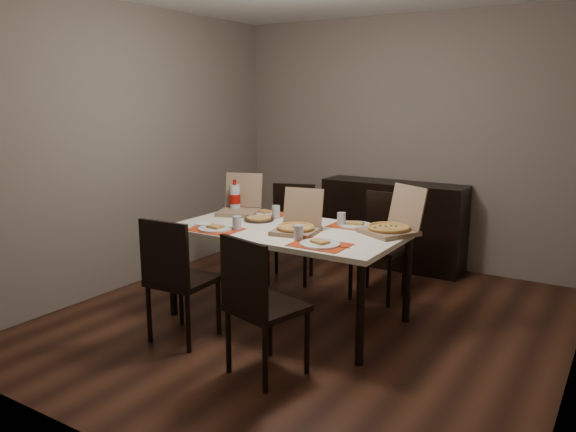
% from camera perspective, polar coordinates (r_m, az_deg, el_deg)
% --- Properties ---
extents(ground, '(3.80, 4.00, 0.02)m').
position_cam_1_polar(ground, '(4.63, 2.03, -10.58)').
color(ground, '#432214').
rests_on(ground, ground).
extents(room_walls, '(3.84, 4.02, 2.62)m').
position_cam_1_polar(room_walls, '(4.65, 4.92, 11.55)').
color(room_walls, gray).
rests_on(room_walls, ground).
extents(sideboard, '(1.50, 0.40, 0.90)m').
position_cam_1_polar(sideboard, '(6.03, 10.57, -0.83)').
color(sideboard, black).
rests_on(sideboard, ground).
extents(dining_table, '(1.80, 1.00, 0.75)m').
position_cam_1_polar(dining_table, '(4.45, 0.00, -2.10)').
color(dining_table, '#F3EBCC').
rests_on(dining_table, ground).
extents(chair_near_left, '(0.44, 0.44, 0.93)m').
position_cam_1_polar(chair_near_left, '(4.14, -11.28, -5.90)').
color(chair_near_left, black).
rests_on(chair_near_left, ground).
extents(chair_near_right, '(0.51, 0.51, 0.93)m').
position_cam_1_polar(chair_near_right, '(3.56, -3.01, -8.65)').
color(chair_near_right, black).
rests_on(chair_near_right, ground).
extents(chair_far_left, '(0.54, 0.54, 0.93)m').
position_cam_1_polar(chair_far_left, '(5.49, 0.37, -1.21)').
color(chair_far_left, black).
rests_on(chair_far_left, ground).
extents(chair_far_right, '(0.42, 0.42, 0.93)m').
position_cam_1_polar(chair_far_right, '(5.09, 9.53, -2.46)').
color(chair_far_right, black).
rests_on(chair_far_right, ground).
extents(setting_near_left, '(0.44, 0.30, 0.11)m').
position_cam_1_polar(setting_near_left, '(4.43, -7.02, -1.10)').
color(setting_near_left, red).
rests_on(setting_near_left, dining_table).
extents(setting_near_right, '(0.45, 0.30, 0.11)m').
position_cam_1_polar(setting_near_right, '(3.96, 2.73, -2.56)').
color(setting_near_right, red).
rests_on(setting_near_right, dining_table).
extents(setting_far_left, '(0.48, 0.30, 0.11)m').
position_cam_1_polar(setting_far_left, '(4.94, -2.22, 0.37)').
color(setting_far_left, red).
rests_on(setting_far_left, dining_table).
extents(setting_far_right, '(0.46, 0.30, 0.11)m').
position_cam_1_polar(setting_far_right, '(4.53, 6.54, -0.77)').
color(setting_far_right, red).
rests_on(setting_far_right, dining_table).
extents(napkin_loose, '(0.16, 0.16, 0.02)m').
position_cam_1_polar(napkin_loose, '(4.33, 0.03, -1.44)').
color(napkin_loose, white).
rests_on(napkin_loose, dining_table).
extents(pizza_box_center, '(0.38, 0.41, 0.32)m').
position_cam_1_polar(pizza_box_center, '(4.29, 0.94, -0.98)').
color(pizza_box_center, '#83654B').
rests_on(pizza_box_center, dining_table).
extents(pizza_box_right, '(0.50, 0.51, 0.36)m').
position_cam_1_polar(pizza_box_right, '(4.32, 10.51, -1.03)').
color(pizza_box_right, '#83654B').
rests_on(pizza_box_right, dining_table).
extents(pizza_box_left, '(0.45, 0.47, 0.34)m').
position_cam_1_polar(pizza_box_left, '(5.02, -4.89, 0.96)').
color(pizza_box_left, '#83654B').
rests_on(pizza_box_left, dining_table).
extents(faina_plate, '(0.25, 0.25, 0.03)m').
position_cam_1_polar(faina_plate, '(4.72, -2.97, -0.30)').
color(faina_plate, black).
rests_on(faina_plate, dining_table).
extents(dip_bowl, '(0.15, 0.15, 0.03)m').
position_cam_1_polar(dip_bowl, '(4.59, 1.83, -0.59)').
color(dip_bowl, white).
rests_on(dip_bowl, dining_table).
extents(soda_bottle, '(0.10, 0.10, 0.29)m').
position_cam_1_polar(soda_bottle, '(5.08, -5.41, 1.82)').
color(soda_bottle, silver).
rests_on(soda_bottle, dining_table).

